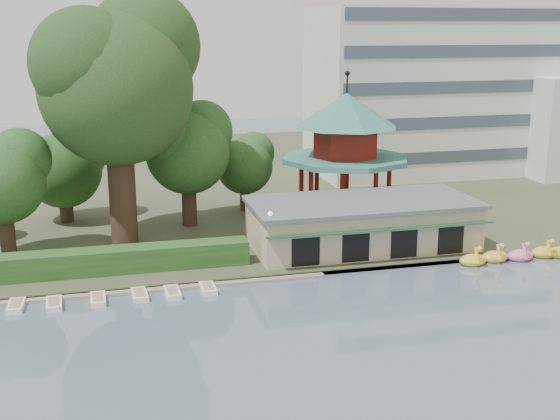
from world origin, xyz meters
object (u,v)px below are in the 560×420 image
object	(u,v)px
dock	(87,293)
boathouse	(362,223)
big_tree	(118,75)
pavilion	(346,142)

from	to	relation	value
dock	boathouse	size ratio (longest dim) A/B	1.83
big_tree	dock	bearing A→B (deg)	-106.07
boathouse	big_tree	size ratio (longest dim) A/B	0.89
dock	big_tree	size ratio (longest dim) A/B	1.63
pavilion	big_tree	bearing A→B (deg)	-169.66
dock	boathouse	bearing A→B (deg)	12.24
boathouse	pavilion	size ratio (longest dim) A/B	1.38
dock	big_tree	distance (m)	18.22
boathouse	big_tree	xyz separation A→B (m)	(-18.83, 6.23, 11.93)
dock	pavilion	xyz separation A→B (m)	(24.00, 14.80, 7.36)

